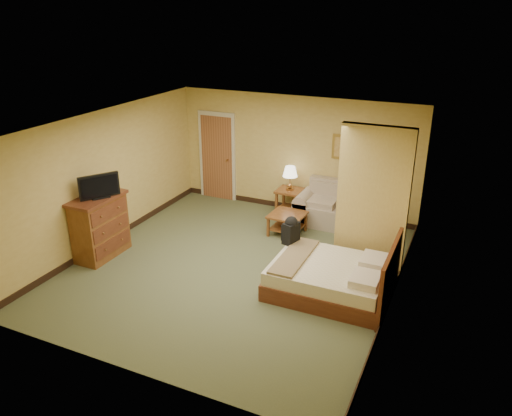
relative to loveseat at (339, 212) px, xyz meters
The scene contains 17 objects.
floor 2.84m from the loveseat, 114.35° to the right, with size 6.00×6.00×0.00m, color #555C3B.
ceiling 3.65m from the loveseat, 114.35° to the right, with size 6.00×6.00×0.00m, color white.
back_wall 1.59m from the loveseat, 159.99° to the left, with size 5.50×0.02×2.60m, color tan.
left_wall 4.79m from the loveseat, 146.67° to the right, with size 0.02×6.00×2.60m, color tan.
right_wall 3.19m from the loveseat, 58.40° to the right, with size 0.02×6.00×2.60m, color tan.
partition 2.17m from the loveseat, 59.19° to the right, with size 1.20×0.15×2.60m, color tan.
door 3.22m from the loveseat, behind, with size 0.94×0.16×2.10m.
baseboard 1.26m from the loveseat, 160.42° to the left, with size 5.50×0.02×0.12m, color black.
loveseat is the anchor object (origin of this frame).
side_table 1.16m from the loveseat, behind, with size 0.55×0.55×0.60m.
table_lamp 1.35m from the loveseat, behind, with size 0.32×0.32×0.53m.
coffee_table 1.20m from the loveseat, 134.11° to the right, with size 0.71×0.71×0.44m.
wall_picture 1.36m from the loveseat, 90.00° to the left, with size 0.68×0.04×0.53m.
dresser 4.84m from the loveseat, 138.84° to the right, with size 0.58×1.10×1.18m.
tv 4.88m from the loveseat, 138.05° to the right, with size 0.43×0.63×0.44m.
bed 2.76m from the loveseat, 76.17° to the right, with size 1.91×1.57×1.02m.
backpack 2.25m from the loveseat, 96.94° to the right, with size 0.27×0.33×0.50m.
Camera 1 is at (3.59, -7.03, 4.39)m, focal length 35.00 mm.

